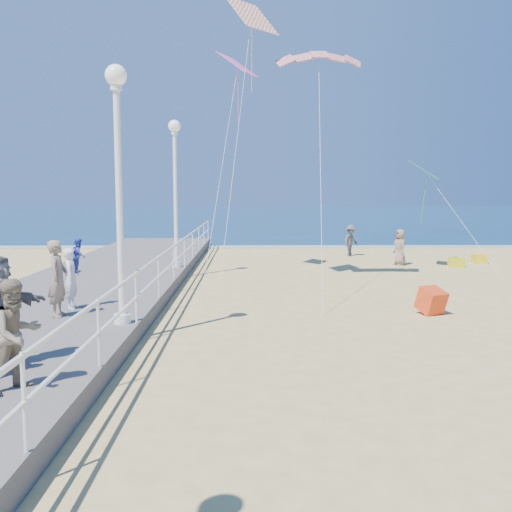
{
  "coord_description": "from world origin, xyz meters",
  "views": [
    {
      "loc": [
        -2.66,
        -11.85,
        3.18
      ],
      "look_at": [
        -2.5,
        2.0,
        1.6
      ],
      "focal_mm": 40.0,
      "sensor_mm": 36.0,
      "label": 1
    }
  ],
  "objects_px": {
    "spectator_1": "(16,335)",
    "beach_walker_a": "(351,240)",
    "beach_chair_right": "(479,259)",
    "woman_holding_toddler": "(72,278)",
    "lamp_post_far": "(175,178)",
    "toddler_held": "(79,255)",
    "beach_walker_c": "(400,247)",
    "box_kite": "(431,303)",
    "beach_chair_left": "(456,262)",
    "spectator_6": "(58,278)",
    "lamp_post_mid": "(118,168)"
  },
  "relations": [
    {
      "from": "spectator_1",
      "to": "beach_walker_a",
      "type": "bearing_deg",
      "value": 11.69
    },
    {
      "from": "beach_chair_right",
      "to": "woman_holding_toddler",
      "type": "bearing_deg",
      "value": -141.34
    },
    {
      "from": "lamp_post_far",
      "to": "beach_walker_a",
      "type": "xyz_separation_m",
      "value": [
        7.68,
        7.02,
        -2.89
      ]
    },
    {
      "from": "toddler_held",
      "to": "beach_walker_a",
      "type": "distance_m",
      "value": 16.97
    },
    {
      "from": "lamp_post_far",
      "to": "beach_walker_c",
      "type": "relative_size",
      "value": 3.44
    },
    {
      "from": "box_kite",
      "to": "beach_chair_left",
      "type": "relative_size",
      "value": 1.09
    },
    {
      "from": "spectator_6",
      "to": "box_kite",
      "type": "distance_m",
      "value": 9.2
    },
    {
      "from": "spectator_6",
      "to": "lamp_post_far",
      "type": "bearing_deg",
      "value": -11.66
    },
    {
      "from": "lamp_post_mid",
      "to": "lamp_post_far",
      "type": "distance_m",
      "value": 9.0
    },
    {
      "from": "lamp_post_mid",
      "to": "beach_walker_a",
      "type": "xyz_separation_m",
      "value": [
        7.68,
        16.02,
        -2.89
      ]
    },
    {
      "from": "lamp_post_far",
      "to": "beach_chair_right",
      "type": "height_order",
      "value": "lamp_post_far"
    },
    {
      "from": "spectator_1",
      "to": "beach_chair_left",
      "type": "bearing_deg",
      "value": -2.95
    },
    {
      "from": "lamp_post_mid",
      "to": "beach_chair_right",
      "type": "height_order",
      "value": "lamp_post_mid"
    },
    {
      "from": "beach_walker_a",
      "to": "box_kite",
      "type": "relative_size",
      "value": 2.57
    },
    {
      "from": "beach_walker_a",
      "to": "box_kite",
      "type": "height_order",
      "value": "beach_walker_a"
    },
    {
      "from": "box_kite",
      "to": "beach_chair_left",
      "type": "height_order",
      "value": "box_kite"
    },
    {
      "from": "toddler_held",
      "to": "spectator_6",
      "type": "distance_m",
      "value": 1.1
    },
    {
      "from": "box_kite",
      "to": "lamp_post_mid",
      "type": "bearing_deg",
      "value": 174.29
    },
    {
      "from": "toddler_held",
      "to": "beach_walker_a",
      "type": "bearing_deg",
      "value": -37.56
    },
    {
      "from": "toddler_held",
      "to": "beach_chair_left",
      "type": "relative_size",
      "value": 1.48
    },
    {
      "from": "toddler_held",
      "to": "beach_walker_c",
      "type": "xyz_separation_m",
      "value": [
        10.57,
        10.85,
        -0.88
      ]
    },
    {
      "from": "toddler_held",
      "to": "spectator_6",
      "type": "height_order",
      "value": "spectator_6"
    },
    {
      "from": "woman_holding_toddler",
      "to": "beach_walker_a",
      "type": "height_order",
      "value": "woman_holding_toddler"
    },
    {
      "from": "lamp_post_mid",
      "to": "box_kite",
      "type": "relative_size",
      "value": 8.87
    },
    {
      "from": "woman_holding_toddler",
      "to": "spectator_6",
      "type": "distance_m",
      "value": 0.87
    },
    {
      "from": "beach_chair_left",
      "to": "box_kite",
      "type": "bearing_deg",
      "value": -113.43
    },
    {
      "from": "beach_walker_a",
      "to": "lamp_post_far",
      "type": "bearing_deg",
      "value": 174.72
    },
    {
      "from": "spectator_6",
      "to": "beach_walker_c",
      "type": "distance_m",
      "value": 16.01
    },
    {
      "from": "beach_walker_c",
      "to": "lamp_post_mid",
      "type": "bearing_deg",
      "value": -49.82
    },
    {
      "from": "spectator_1",
      "to": "box_kite",
      "type": "xyz_separation_m",
      "value": [
        7.96,
        6.63,
        -0.89
      ]
    },
    {
      "from": "box_kite",
      "to": "toddler_held",
      "type": "bearing_deg",
      "value": 160.83
    },
    {
      "from": "toddler_held",
      "to": "box_kite",
      "type": "distance_m",
      "value": 8.92
    },
    {
      "from": "beach_walker_c",
      "to": "box_kite",
      "type": "xyz_separation_m",
      "value": [
        -1.8,
        -9.95,
        -0.47
      ]
    },
    {
      "from": "lamp_post_far",
      "to": "spectator_6",
      "type": "bearing_deg",
      "value": -100.62
    },
    {
      "from": "spectator_1",
      "to": "beach_walker_c",
      "type": "xyz_separation_m",
      "value": [
        9.76,
        16.58,
        -0.41
      ]
    },
    {
      "from": "beach_walker_c",
      "to": "beach_walker_a",
      "type": "bearing_deg",
      "value": -170.11
    },
    {
      "from": "beach_chair_left",
      "to": "beach_chair_right",
      "type": "relative_size",
      "value": 1.0
    },
    {
      "from": "toddler_held",
      "to": "spectator_6",
      "type": "xyz_separation_m",
      "value": [
        -0.18,
        -1.0,
        -0.4
      ]
    },
    {
      "from": "lamp_post_far",
      "to": "spectator_1",
      "type": "distance_m",
      "value": 13.28
    },
    {
      "from": "spectator_6",
      "to": "beach_chair_right",
      "type": "distance_m",
      "value": 19.04
    },
    {
      "from": "lamp_post_mid",
      "to": "beach_walker_c",
      "type": "distance_m",
      "value": 15.82
    },
    {
      "from": "woman_holding_toddler",
      "to": "beach_walker_c",
      "type": "height_order",
      "value": "woman_holding_toddler"
    },
    {
      "from": "lamp_post_mid",
      "to": "beach_chair_left",
      "type": "xyz_separation_m",
      "value": [
        11.4,
        11.84,
        -3.46
      ]
    },
    {
      "from": "beach_walker_c",
      "to": "beach_chair_left",
      "type": "bearing_deg",
      "value": 58.7
    },
    {
      "from": "beach_walker_c",
      "to": "lamp_post_far",
      "type": "bearing_deg",
      "value": -82.51
    },
    {
      "from": "beach_walker_a",
      "to": "box_kite",
      "type": "distance_m",
      "value": 13.43
    },
    {
      "from": "spectator_6",
      "to": "beach_walker_c",
      "type": "relative_size",
      "value": 1.1
    },
    {
      "from": "box_kite",
      "to": "beach_chair_right",
      "type": "xyz_separation_m",
      "value": [
        5.48,
        10.47,
        -0.1
      ]
    },
    {
      "from": "spectator_1",
      "to": "beach_walker_a",
      "type": "xyz_separation_m",
      "value": [
        8.25,
        20.06,
        -0.42
      ]
    },
    {
      "from": "lamp_post_far",
      "to": "woman_holding_toddler",
      "type": "height_order",
      "value": "lamp_post_far"
    }
  ]
}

